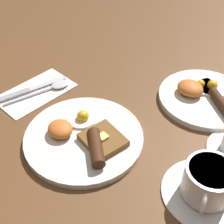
% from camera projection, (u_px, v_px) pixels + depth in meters
% --- Properties ---
extents(ground_plane, '(3.00, 3.00, 0.00)m').
position_uv_depth(ground_plane, '(84.00, 140.00, 0.71)').
color(ground_plane, brown).
extents(breakfast_plate_near, '(0.27, 0.27, 0.04)m').
position_uv_depth(breakfast_plate_near, '(84.00, 137.00, 0.70)').
color(breakfast_plate_near, silver).
rests_on(breakfast_plate_near, ground_plane).
extents(breakfast_plate_far, '(0.24, 0.24, 0.05)m').
position_uv_depth(breakfast_plate_far, '(204.00, 96.00, 0.81)').
color(breakfast_plate_far, silver).
rests_on(breakfast_plate_far, ground_plane).
extents(teacup_near, '(0.17, 0.17, 0.08)m').
position_uv_depth(teacup_near, '(207.00, 184.00, 0.58)').
color(teacup_near, silver).
rests_on(teacup_near, ground_plane).
extents(napkin, '(0.14, 0.21, 0.01)m').
position_uv_depth(napkin, '(36.00, 92.00, 0.84)').
color(napkin, white).
rests_on(napkin, ground_plane).
extents(knife, '(0.04, 0.19, 0.01)m').
position_uv_depth(knife, '(29.00, 90.00, 0.84)').
color(knife, silver).
rests_on(knife, napkin).
extents(spoon, '(0.05, 0.18, 0.01)m').
position_uv_depth(spoon, '(54.00, 87.00, 0.85)').
color(spoon, silver).
rests_on(spoon, napkin).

